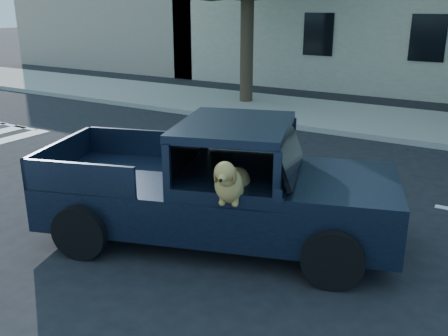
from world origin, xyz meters
name	(u,v)px	position (x,y,z in m)	size (l,w,h in m)	color
ground	(168,238)	(0.00, 0.00, 0.00)	(120.00, 120.00, 0.00)	black
far_sidewalk	(356,118)	(0.00, 9.20, 0.07)	(60.00, 4.00, 0.15)	gray
lane_stripes	(366,193)	(2.00, 3.40, 0.01)	(21.60, 0.14, 0.01)	silver
pickup_truck	(212,201)	(0.57, 0.34, 0.61)	(5.37, 3.41, 1.79)	black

